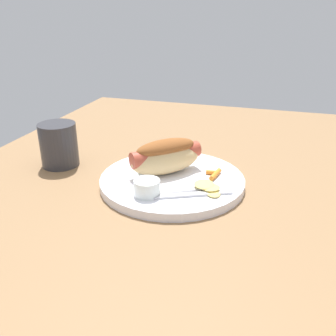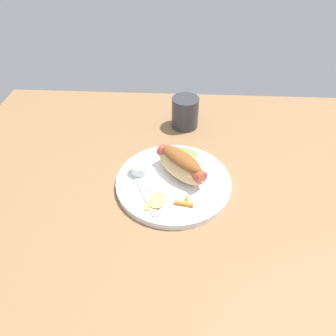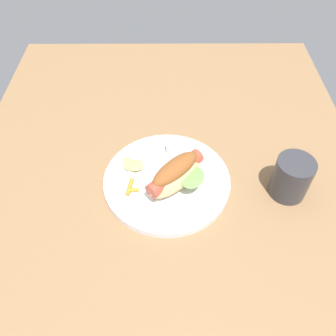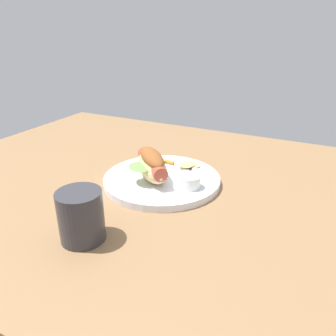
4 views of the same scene
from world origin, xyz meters
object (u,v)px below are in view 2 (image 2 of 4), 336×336
(plate, at_px, (176,182))
(hot_dog, at_px, (183,164))
(carrot_garnish, at_px, (187,203))
(knife, at_px, (152,187))
(sauce_ramekin, at_px, (142,169))
(fork, at_px, (146,192))
(drinking_cup, at_px, (187,113))
(chips_pile, at_px, (158,202))

(plate, xyz_separation_m, hot_dog, (-0.02, -0.02, 0.04))
(carrot_garnish, bearing_deg, knife, -30.55)
(hot_dog, height_order, carrot_garnish, hot_dog)
(hot_dog, relative_size, sauce_ramekin, 3.12)
(fork, height_order, knife, same)
(carrot_garnish, bearing_deg, plate, -69.86)
(hot_dog, relative_size, drinking_cup, 1.55)
(plate, xyz_separation_m, chips_pile, (0.04, 0.08, 0.01))
(chips_pile, xyz_separation_m, drinking_cup, (-0.06, -0.33, 0.02))
(carrot_garnish, height_order, drinking_cup, drinking_cup)
(plate, bearing_deg, sauce_ramekin, -13.56)
(fork, bearing_deg, sauce_ramekin, 167.70)
(fork, bearing_deg, chips_pile, 17.68)
(sauce_ramekin, distance_m, chips_pile, 0.11)
(chips_pile, bearing_deg, carrot_garnish, -178.35)
(fork, bearing_deg, plate, 100.86)
(hot_dog, distance_m, fork, 0.11)
(sauce_ramekin, bearing_deg, carrot_garnish, 138.45)
(hot_dog, bearing_deg, fork, -96.37)
(drinking_cup, bearing_deg, knife, 74.75)
(sauce_ramekin, xyz_separation_m, chips_pile, (-0.04, 0.10, -0.01))
(sauce_ramekin, distance_m, knife, 0.06)
(plate, distance_m, chips_pile, 0.09)
(hot_dog, xyz_separation_m, fork, (0.08, 0.06, -0.03))
(carrot_garnish, bearing_deg, chips_pile, 1.65)
(sauce_ramekin, xyz_separation_m, fork, (-0.02, 0.07, -0.01))
(carrot_garnish, bearing_deg, drinking_cup, -89.06)
(sauce_ramekin, distance_m, fork, 0.07)
(knife, height_order, chips_pile, chips_pile)
(chips_pile, relative_size, carrot_garnish, 1.39)
(plate, relative_size, drinking_cup, 2.99)
(knife, height_order, drinking_cup, drinking_cup)
(plate, distance_m, sauce_ramekin, 0.09)
(sauce_ramekin, relative_size, carrot_garnish, 1.05)
(chips_pile, bearing_deg, drinking_cup, -99.98)
(plate, xyz_separation_m, knife, (0.05, 0.03, 0.01))
(knife, relative_size, chips_pile, 2.19)
(plate, relative_size, sauce_ramekin, 6.02)
(plate, height_order, knife, knife)
(sauce_ramekin, xyz_separation_m, carrot_garnish, (-0.11, 0.10, -0.01))
(chips_pile, bearing_deg, hot_dog, -118.49)
(sauce_ramekin, height_order, chips_pile, sauce_ramekin)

